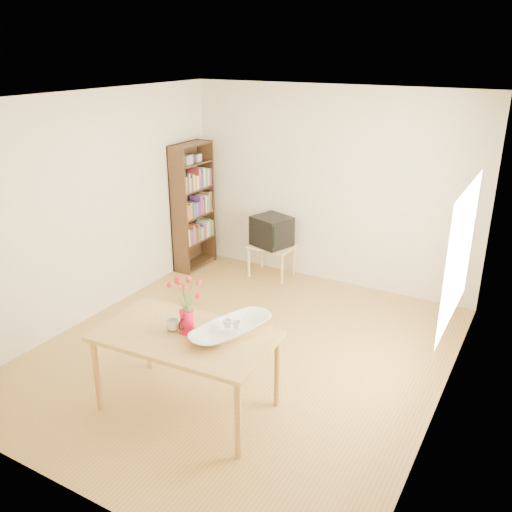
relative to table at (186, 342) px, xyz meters
The scene contains 11 objects.
room 1.21m from the table, 91.70° to the left, with size 4.50×4.50×4.50m.
table is the anchor object (origin of this frame).
tv_stand 3.11m from the table, 104.23° to the left, with size 0.60×0.45×0.46m.
bookshelf 3.37m from the table, 124.48° to the left, with size 0.28×0.70×1.80m.
pitcher 0.17m from the table, 96.84° to the left, with size 0.14×0.21×0.21m.
flowers 0.44m from the table, 97.32° to the left, with size 0.24×0.24×0.33m, color red, non-canonical shape.
mug 0.19m from the table, behind, with size 0.12×0.12×0.10m, color white.
bowl 0.51m from the table, 31.26° to the left, with size 0.52×0.52×0.49m, color white.
teacup_a 0.45m from the table, 34.58° to the left, with size 0.07×0.07×0.06m, color white.
teacup_b 0.52m from the table, 30.45° to the left, with size 0.06×0.06×0.06m, color white.
television 3.10m from the table, 104.17° to the left, with size 0.58×0.56×0.41m.
Camera 1 is at (2.58, -4.25, 3.05)m, focal length 38.00 mm.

